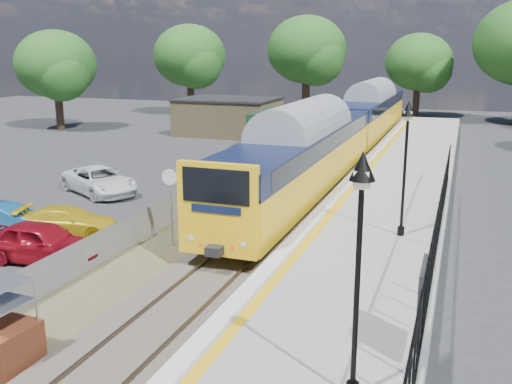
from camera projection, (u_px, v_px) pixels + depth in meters
The scene contains 17 objects.
ground at pixel (185, 308), 16.20m from camera, with size 120.00×120.00×0.00m, color #2D2D30.
track_bed at pixel (275, 214), 25.15m from camera, with size 5.90×80.00×0.29m.
platform at pixel (376, 228), 21.99m from camera, with size 5.00×70.00×0.90m, color gray.
platform_edge at pixel (324, 211), 22.56m from camera, with size 0.90×70.00×0.01m.
victorian_lamp_south at pixel (360, 221), 9.68m from camera, with size 0.44×0.44×4.60m.
victorian_lamp_north at pixel (407, 137), 18.87m from camera, with size 0.44×0.44×4.60m.
palisade_fence at pixel (434, 248), 15.62m from camera, with size 0.12×26.00×2.00m.
wire_fence at pixel (218, 185), 28.38m from camera, with size 0.06×52.00×1.20m.
outbuilding at pixel (237, 118), 47.90m from camera, with size 10.80×10.10×3.12m.
tree_line at pixel (404, 56), 52.43m from camera, with size 56.80×43.80×11.88m.
train at pixel (346, 127), 36.41m from camera, with size 2.82×40.83×3.51m.
brick_plinth at pixel (1, 326), 12.95m from camera, with size 1.40×1.40×2.12m.
speed_sign at pixel (170, 194), 20.66m from camera, with size 0.60×0.10×2.97m.
car_red at pixel (41, 242), 19.54m from camera, with size 1.68×4.17×1.42m, color maroon.
car_blue at pixel (5, 219), 22.61m from camera, with size 1.27×3.65×1.20m, color #195C99.
car_yellow at pixel (68, 221), 22.41m from camera, with size 1.59×3.92×1.14m, color gold.
car_white at pixel (100, 181), 28.88m from camera, with size 2.24×4.86×1.35m, color white.
Camera 1 is at (7.00, -13.33, 7.12)m, focal length 40.00 mm.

